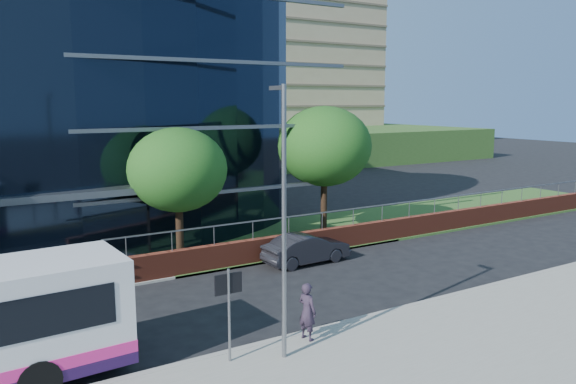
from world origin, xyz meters
TOP-DOWN VIEW (x-y plane):
  - ground at (0.00, 0.00)m, footprint 200.00×200.00m
  - grass_verge at (24.00, 11.00)m, footprint 36.00×8.00m
  - retaining_wall at (20.00, 7.30)m, footprint 34.00×0.40m
  - apartment_block at (32.00, 57.21)m, footprint 60.00×42.00m
  - street_sign at (4.50, -1.59)m, footprint 0.85×0.09m
  - tree_far_c at (7.00, 9.00)m, footprint 4.62×4.62m
  - tree_far_d at (16.00, 10.00)m, footprint 5.28×5.28m
  - tree_dist_e at (24.00, 40.00)m, footprint 4.62×4.62m
  - tree_dist_f at (40.00, 42.00)m, footprint 4.29×4.29m
  - streetlight_east at (6.00, -2.17)m, footprint 0.15×0.77m
  - parked_car at (12.24, 6.07)m, footprint 4.39×1.67m
  - pedestrian at (7.27, -1.51)m, footprint 0.60×0.77m

SIDE VIEW (x-z plane):
  - ground at x=0.00m, z-range 0.00..0.00m
  - grass_verge at x=24.00m, z-range 0.00..0.12m
  - retaining_wall at x=20.00m, z-range -0.44..1.67m
  - parked_car at x=12.24m, z-range 0.00..1.43m
  - pedestrian at x=7.27m, z-range 0.15..2.02m
  - street_sign at x=4.50m, z-range 0.75..3.55m
  - tree_dist_f at x=40.00m, z-range 1.19..7.23m
  - streetlight_east at x=6.00m, z-range 0.44..8.44m
  - tree_far_c at x=7.00m, z-range 1.28..7.79m
  - tree_dist_e at x=24.00m, z-range 1.28..7.79m
  - tree_far_d at x=16.00m, z-range 1.47..8.91m
  - apartment_block at x=32.00m, z-range -3.89..26.11m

